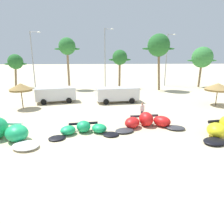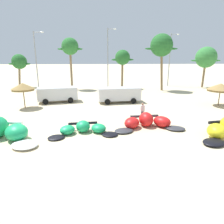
{
  "view_description": "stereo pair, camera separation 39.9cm",
  "coord_description": "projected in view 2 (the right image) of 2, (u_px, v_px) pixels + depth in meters",
  "views": [
    {
      "loc": [
        4.05,
        -14.5,
        5.61
      ],
      "look_at": [
        5.28,
        2.0,
        1.0
      ],
      "focal_mm": 32.44,
      "sensor_mm": 36.0,
      "label": 1
    },
    {
      "loc": [
        4.45,
        -14.53,
        5.61
      ],
      "look_at": [
        5.28,
        2.0,
        1.0
      ],
      "focal_mm": 32.44,
      "sensor_mm": 36.0,
      "label": 2
    }
  ],
  "objects": [
    {
      "name": "lamppost_east_center",
      "position": [
        108.0,
        55.0,
        36.25
      ],
      "size": [
        1.64,
        0.24,
        10.26
      ],
      "color": "gray",
      "rests_on": "ground"
    },
    {
      "name": "palm_right_of_gap",
      "position": [
        206.0,
        58.0,
        35.84
      ],
      "size": [
        5.49,
        3.66,
        7.17
      ],
      "color": "brown",
      "rests_on": "ground"
    },
    {
      "name": "parked_car_second",
      "position": [
        57.0,
        93.0,
        25.16
      ],
      "size": [
        5.09,
        3.05,
        1.84
      ],
      "color": "silver",
      "rests_on": "ground"
    },
    {
      "name": "palm_left",
      "position": [
        19.0,
        62.0,
        36.22
      ],
      "size": [
        3.94,
        2.63,
        5.92
      ],
      "color": "#7F6647",
      "rests_on": "ground"
    },
    {
      "name": "palm_left_of_gap",
      "position": [
        70.0,
        47.0,
        33.5
      ],
      "size": [
        4.18,
        2.79,
        8.51
      ],
      "color": "#7F6647",
      "rests_on": "ground"
    },
    {
      "name": "kite_center",
      "position": [
        147.0,
        122.0,
        16.35
      ],
      "size": [
        5.88,
        2.91,
        1.16
      ],
      "color": "#333338",
      "rests_on": "ground"
    },
    {
      "name": "palm_center_left",
      "position": [
        123.0,
        58.0,
        35.0
      ],
      "size": [
        3.87,
        2.58,
        6.63
      ],
      "color": "brown",
      "rests_on": "ground"
    },
    {
      "name": "kite_left_of_center",
      "position": [
        83.0,
        129.0,
        15.15
      ],
      "size": [
        5.26,
        2.64,
        0.87
      ],
      "color": "black",
      "rests_on": "ground"
    },
    {
      "name": "beach_umbrella_middle",
      "position": [
        221.0,
        87.0,
        22.95
      ],
      "size": [
        2.97,
        2.97,
        2.59
      ],
      "color": "brown",
      "rests_on": "ground"
    },
    {
      "name": "beach_umbrella_near_van",
      "position": [
        23.0,
        87.0,
        21.93
      ],
      "size": [
        2.45,
        2.45,
        2.78
      ],
      "color": "brown",
      "rests_on": "ground"
    },
    {
      "name": "ground_plane",
      "position": [
        44.0,
        133.0,
        15.27
      ],
      "size": [
        260.0,
        260.0,
        0.0
      ],
      "primitive_type": "plane",
      "color": "beige"
    },
    {
      "name": "lamppost_east",
      "position": [
        170.0,
        58.0,
        37.73
      ],
      "size": [
        1.57,
        0.24,
        9.54
      ],
      "color": "gray",
      "rests_on": "ground"
    },
    {
      "name": "palm_center_right",
      "position": [
        162.0,
        46.0,
        32.14
      ],
      "size": [
        5.34,
        3.56,
        9.01
      ],
      "color": "brown",
      "rests_on": "ground"
    },
    {
      "name": "lamppost_west_center",
      "position": [
        37.0,
        58.0,
        34.17
      ],
      "size": [
        1.81,
        0.24,
        9.51
      ],
      "color": "gray",
      "rests_on": "ground"
    },
    {
      "name": "parked_van",
      "position": [
        118.0,
        94.0,
        25.02
      ],
      "size": [
        5.35,
        2.8,
        1.84
      ],
      "color": "silver",
      "rests_on": "ground"
    },
    {
      "name": "person_near_kites",
      "position": [
        142.0,
        112.0,
        17.97
      ],
      "size": [
        0.36,
        0.24,
        1.62
      ],
      "color": "#383842",
      "rests_on": "ground"
    }
  ]
}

